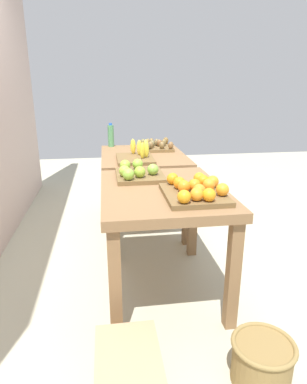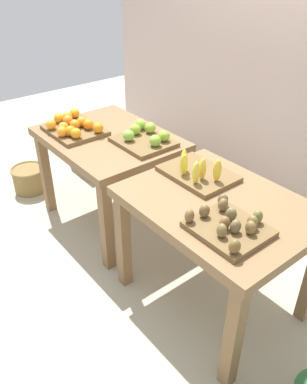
{
  "view_description": "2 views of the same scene",
  "coord_description": "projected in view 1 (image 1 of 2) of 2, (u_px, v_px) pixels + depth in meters",
  "views": [
    {
      "loc": [
        -2.63,
        0.36,
        1.41
      ],
      "look_at": [
        -0.04,
        -0.02,
        0.56
      ],
      "focal_mm": 31.31,
      "sensor_mm": 36.0,
      "label": 1
    },
    {
      "loc": [
        1.73,
        -1.4,
        1.95
      ],
      "look_at": [
        0.03,
        -0.04,
        0.57
      ],
      "focal_mm": 36.66,
      "sensor_mm": 36.0,
      "label": 2
    }
  ],
  "objects": [
    {
      "name": "display_table_right",
      "position": [
        143.0,
        165.0,
        3.29
      ],
      "size": [
        1.04,
        0.8,
        0.76
      ],
      "color": "brown",
      "rests_on": "ground_plane"
    },
    {
      "name": "kiwi_bin",
      "position": [
        156.0,
        146.0,
        3.46
      ],
      "size": [
        0.36,
        0.32,
        0.1
      ],
      "color": "brown",
      "rests_on": "display_table_right"
    },
    {
      "name": "water_bottle",
      "position": [
        111.0,
        136.0,
        3.6
      ],
      "size": [
        0.07,
        0.07,
        0.25
      ],
      "color": "#4C8C59",
      "rests_on": "display_table_right"
    },
    {
      "name": "orange_bin",
      "position": [
        196.0,
        190.0,
        2.01
      ],
      "size": [
        0.46,
        0.37,
        0.11
      ],
      "color": "brown",
      "rests_on": "display_table_left"
    },
    {
      "name": "ground_plane",
      "position": [
        151.0,
        251.0,
        2.96
      ],
      "size": [
        8.0,
        8.0,
        0.0
      ],
      "primitive_type": "plane",
      "color": "#B1AD93"
    },
    {
      "name": "watermelon_pile",
      "position": [
        152.0,
        182.0,
        4.36
      ],
      "size": [
        0.52,
        0.63,
        0.51
      ],
      "color": "#2C6A36",
      "rests_on": "ground_plane"
    },
    {
      "name": "banana_crate",
      "position": [
        137.0,
        156.0,
        2.98
      ],
      "size": [
        0.44,
        0.32,
        0.17
      ],
      "color": "brown",
      "rests_on": "display_table_right"
    },
    {
      "name": "cardboard_produce_box",
      "position": [
        128.0,
        372.0,
        1.57
      ],
      "size": [
        0.4,
        0.3,
        0.24
      ],
      "primitive_type": "cube",
      "color": "tan",
      "rests_on": "ground_plane"
    },
    {
      "name": "display_table_left",
      "position": [
        162.0,
        204.0,
        2.23
      ],
      "size": [
        1.04,
        0.8,
        0.76
      ],
      "color": "brown",
      "rests_on": "ground_plane"
    },
    {
      "name": "wicker_basket",
      "position": [
        262.0,
        361.0,
        1.63
      ],
      "size": [
        0.31,
        0.31,
        0.23
      ],
      "color": "olive",
      "rests_on": "ground_plane"
    },
    {
      "name": "apple_bin",
      "position": [
        138.0,
        173.0,
        2.42
      ],
      "size": [
        0.41,
        0.34,
        0.11
      ],
      "color": "brown",
      "rests_on": "display_table_left"
    }
  ]
}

